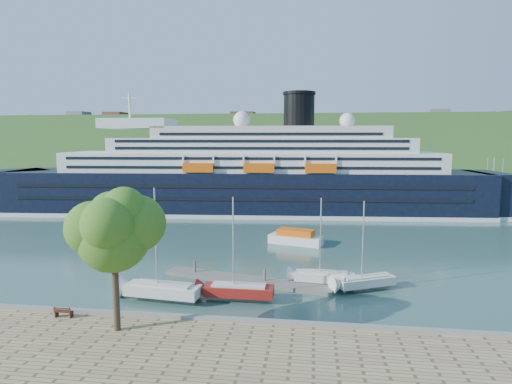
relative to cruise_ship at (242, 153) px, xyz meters
name	(u,v)px	position (x,y,z in m)	size (l,w,h in m)	color
ground	(217,331)	(7.04, -54.52, -12.27)	(400.00, 400.00, 0.00)	#2A4C44
far_hillside	(295,146)	(7.04, 90.48, -0.27)	(400.00, 50.00, 24.00)	#365823
quay_coping	(216,319)	(7.04, -54.72, -11.12)	(220.00, 0.50, 0.30)	slate
cruise_ship	(242,153)	(0.00, 0.00, 0.00)	(109.28, 15.91, 24.54)	black
park_bench	(64,311)	(-5.25, -55.72, -10.78)	(1.52, 0.62, 0.98)	#462514
promenade_tree	(114,254)	(0.06, -57.36, -5.40)	(7.08, 7.08, 11.73)	#326B1C
floating_pontoon	(246,280)	(7.55, -42.52, -12.06)	(18.82, 2.30, 0.42)	#68645D
sailboat_white_near	(161,248)	(0.54, -48.91, -7.13)	(7.96, 2.21, 10.29)	silver
sailboat_red	(239,252)	(7.66, -47.83, -7.54)	(7.33, 2.04, 9.47)	maroon
sailboat_white_far	(367,248)	(19.94, -43.27, -7.91)	(6.75, 1.87, 8.72)	silver
tender_launch	(296,237)	(12.11, -25.16, -11.19)	(7.83, 2.68, 2.16)	#E2580D
sailboat_extra	(325,244)	(15.81, -42.50, -7.87)	(6.81, 1.89, 8.80)	silver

